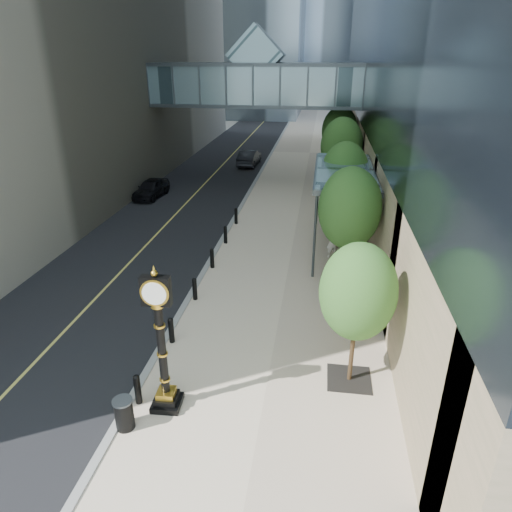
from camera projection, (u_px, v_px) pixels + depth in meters
The scene contains 13 objects.
ground at pixel (220, 439), 12.49m from camera, with size 320.00×320.00×0.00m, color gray.
road at pixel (236, 151), 49.59m from camera, with size 8.00×180.00×0.02m, color black.
sidewalk at pixel (310, 153), 48.54m from camera, with size 8.00×180.00×0.06m, color beige.
curb at pixel (272, 152), 49.06m from camera, with size 0.25×180.00×0.07m, color gray.
skywalk at pixel (257, 82), 35.09m from camera, with size 17.00×4.20×5.80m.
entrance_canopy at pixel (344, 172), 23.00m from camera, with size 3.00×8.00×4.38m.
bollard_row at pixel (204, 273), 20.78m from camera, with size 0.20×16.20×0.90m.
street_trees at pixel (344, 164), 26.61m from camera, with size 2.85×28.58×5.87m.
street_clock at pixel (162, 351), 12.82m from camera, with size 0.88×0.88×4.48m.
trash_bin at pixel (124, 415), 12.64m from camera, with size 0.52×0.52×0.90m, color black.
pedestrian at pixel (332, 242), 23.27m from camera, with size 0.59×0.39×1.62m, color beige.
car_near at pixel (151, 188), 33.32m from camera, with size 1.58×3.93×1.34m, color black.
car_far at pixel (249, 158), 42.90m from camera, with size 1.54×4.41×1.45m, color black.
Camera 1 is at (2.32, -9.14, 9.66)m, focal length 32.00 mm.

